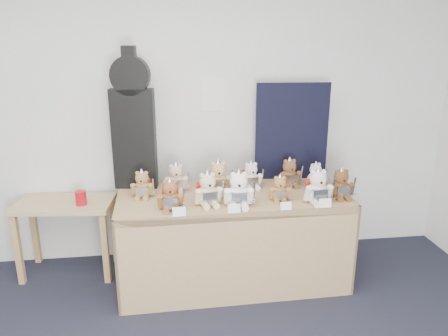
{
  "coord_description": "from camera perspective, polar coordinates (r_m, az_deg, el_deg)",
  "views": [
    {
      "loc": [
        0.33,
        -1.41,
        2.06
      ],
      "look_at": [
        0.76,
        1.82,
        1.05
      ],
      "focal_mm": 35.0,
      "sensor_mm": 36.0,
      "label": 1
    }
  ],
  "objects": [
    {
      "name": "teddy_back_far_left",
      "position": [
        3.59,
        -10.63,
        -2.23
      ],
      "size": [
        0.2,
        0.18,
        0.25
      ],
      "rotation": [
        0.0,
        0.0,
        -0.08
      ],
      "color": "olive",
      "rests_on": "display_table"
    },
    {
      "name": "teddy_back_right",
      "position": [
        3.82,
        8.54,
        -0.75
      ],
      "size": [
        0.23,
        0.19,
        0.27
      ],
      "rotation": [
        0.0,
        0.0,
        0.12
      ],
      "color": "brown",
      "rests_on": "display_table"
    },
    {
      "name": "teddy_back_centre_right",
      "position": [
        3.75,
        3.55,
        -1.08
      ],
      "size": [
        0.21,
        0.18,
        0.26
      ],
      "rotation": [
        0.0,
        0.0,
        0.12
      ],
      "color": "white",
      "rests_on": "display_table"
    },
    {
      "name": "entry_card_a",
      "position": [
        3.19,
        -5.88,
        -5.71
      ],
      "size": [
        0.1,
        0.02,
        0.07
      ],
      "primitive_type": "cube",
      "rotation": [
        -0.24,
        0.0,
        0.02
      ],
      "color": "white",
      "rests_on": "display_table"
    },
    {
      "name": "entry_card_b",
      "position": [
        3.23,
        1.33,
        -5.33
      ],
      "size": [
        0.1,
        0.02,
        0.07
      ],
      "primitive_type": "cube",
      "rotation": [
        -0.24,
        0.0,
        0.02
      ],
      "color": "white",
      "rests_on": "display_table"
    },
    {
      "name": "teddy_back_end",
      "position": [
        3.85,
        11.88,
        -1.01
      ],
      "size": [
        0.2,
        0.18,
        0.24
      ],
      "rotation": [
        0.0,
        0.0,
        0.3
      ],
      "color": "white",
      "rests_on": "display_table"
    },
    {
      "name": "teddy_front_far_right",
      "position": [
        3.48,
        12.15,
        -2.54
      ],
      "size": [
        0.25,
        0.21,
        0.31
      ],
      "rotation": [
        0.0,
        0.0,
        0.03
      ],
      "color": "silver",
      "rests_on": "display_table"
    },
    {
      "name": "guitar_case",
      "position": [
        3.71,
        -11.8,
        6.01
      ],
      "size": [
        0.37,
        0.16,
        1.18
      ],
      "rotation": [
        0.0,
        0.0,
        -0.15
      ],
      "color": "black",
      "rests_on": "display_table"
    },
    {
      "name": "teddy_back_left",
      "position": [
        3.68,
        -6.24,
        -1.42
      ],
      "size": [
        0.22,
        0.17,
        0.27
      ],
      "rotation": [
        0.0,
        0.0,
        0.01
      ],
      "color": "#C8B291",
      "rests_on": "display_table"
    },
    {
      "name": "display_table",
      "position": [
        3.59,
        1.35,
        -6.48
      ],
      "size": [
        1.9,
        0.82,
        0.79
      ],
      "rotation": [
        0.0,
        0.0,
        0.02
      ],
      "color": "#977B4D",
      "rests_on": "floor"
    },
    {
      "name": "room_shell",
      "position": [
        3.96,
        -1.5,
        9.57
      ],
      "size": [
        6.0,
        6.0,
        6.0
      ],
      "color": "white",
      "rests_on": "floor"
    },
    {
      "name": "navy_board",
      "position": [
        3.94,
        8.85,
        4.69
      ],
      "size": [
        0.65,
        0.06,
        0.87
      ],
      "primitive_type": "cube",
      "rotation": [
        0.0,
        0.0,
        -0.06
      ],
      "color": "black",
      "rests_on": "display_table"
    },
    {
      "name": "side_table",
      "position": [
        4.05,
        -19.97,
        -5.75
      ],
      "size": [
        0.85,
        0.53,
        0.68
      ],
      "rotation": [
        0.0,
        0.0,
        -0.1
      ],
      "color": "tan",
      "rests_on": "floor"
    },
    {
      "name": "teddy_front_left",
      "position": [
        3.36,
        -2.13,
        -2.95
      ],
      "size": [
        0.25,
        0.22,
        0.3
      ],
      "rotation": [
        0.0,
        0.0,
        0.17
      ],
      "color": "beige",
      "rests_on": "display_table"
    },
    {
      "name": "teddy_front_far_left",
      "position": [
        3.3,
        -7.03,
        -3.68
      ],
      "size": [
        0.22,
        0.18,
        0.27
      ],
      "rotation": [
        0.0,
        0.0,
        0.0
      ],
      "color": "brown",
      "rests_on": "display_table"
    },
    {
      "name": "teddy_front_end",
      "position": [
        3.63,
        15.03,
        -2.16
      ],
      "size": [
        0.22,
        0.18,
        0.27
      ],
      "rotation": [
        0.0,
        0.0,
        0.02
      ],
      "color": "brown",
      "rests_on": "display_table"
    },
    {
      "name": "entry_card_d",
      "position": [
        3.42,
        13.07,
        -4.49
      ],
      "size": [
        0.1,
        0.02,
        0.07
      ],
      "primitive_type": "cube",
      "rotation": [
        -0.24,
        0.0,
        0.02
      ],
      "color": "white",
      "rests_on": "display_table"
    },
    {
      "name": "teddy_front_right",
      "position": [
        3.48,
        7.3,
        -2.8
      ],
      "size": [
        0.19,
        0.16,
        0.23
      ],
      "rotation": [
        0.0,
        0.0,
        -0.12
      ],
      "color": "#9E6E3C",
      "rests_on": "display_table"
    },
    {
      "name": "teddy_back_centre_left",
      "position": [
        3.63,
        -0.74,
        -1.34
      ],
      "size": [
        0.25,
        0.2,
        0.3
      ],
      "rotation": [
        0.0,
        0.0,
        -0.01
      ],
      "color": "tan",
      "rests_on": "display_table"
    },
    {
      "name": "entry_card_c",
      "position": [
        3.32,
        8.11,
        -4.94
      ],
      "size": [
        0.09,
        0.02,
        0.06
      ],
      "primitive_type": "cube",
      "rotation": [
        -0.24,
        0.0,
        0.02
      ],
      "color": "white",
      "rests_on": "display_table"
    },
    {
      "name": "teddy_front_centre",
      "position": [
        3.33,
        1.93,
        -2.98
      ],
      "size": [
        0.26,
        0.21,
        0.32
      ],
      "rotation": [
        0.0,
        0.0,
        -0.08
      ],
      "color": "white",
      "rests_on": "display_table"
    },
    {
      "name": "red_cup",
      "position": [
        3.86,
        -18.18,
        -3.74
      ],
      "size": [
        0.09,
        0.09,
        0.12
      ],
      "primitive_type": "cylinder",
      "color": "#AC0B18",
      "rests_on": "side_table"
    }
  ]
}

